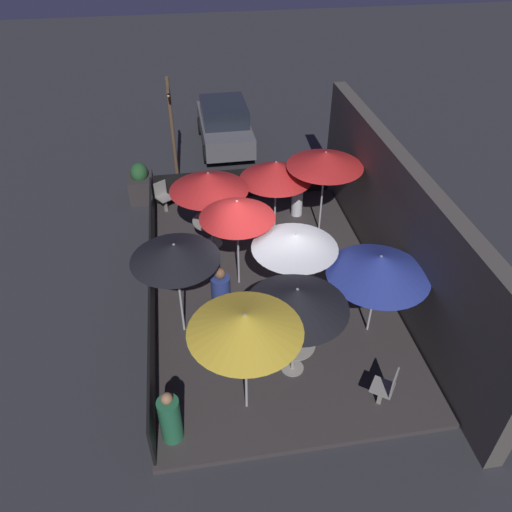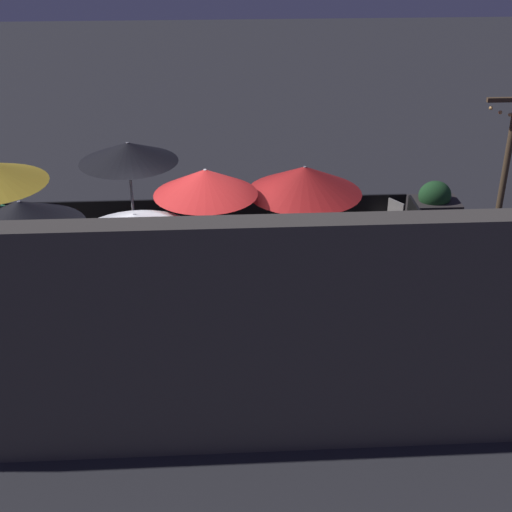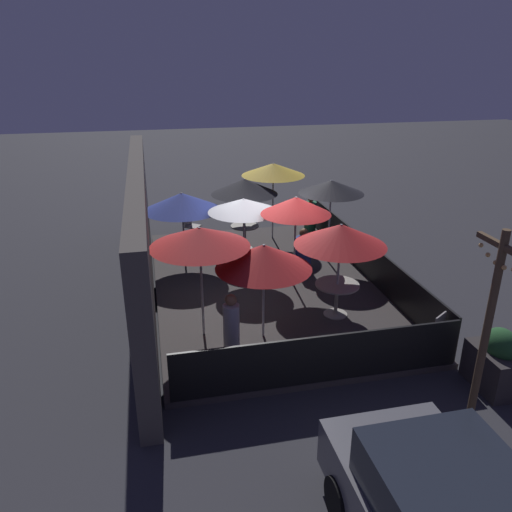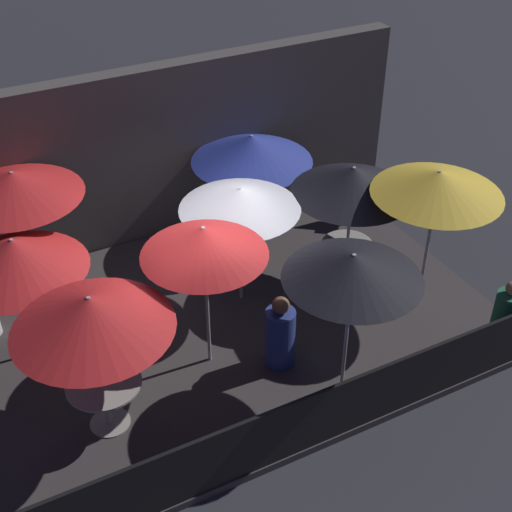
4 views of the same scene
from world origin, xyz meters
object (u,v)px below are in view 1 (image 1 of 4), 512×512
(patio_umbrella_0, at_px, (297,298))
(patron_1, at_px, (170,418))
(patio_umbrella_1, at_px, (209,181))
(dining_table_1, at_px, (211,225))
(planter_box, at_px, (141,183))
(patron_2, at_px, (221,292))
(dining_table_0, at_px, (293,349))
(patio_umbrella_5, at_px, (295,241))
(patron_0, at_px, (297,197))
(patio_umbrella_2, at_px, (325,159))
(patio_umbrella_3, at_px, (276,170))
(patio_umbrella_6, at_px, (175,252))
(patio_umbrella_7, at_px, (237,209))
(patio_chair_1, at_px, (386,387))
(patio_umbrella_8, at_px, (380,266))
(patio_umbrella_4, at_px, (245,323))
(light_post, at_px, (172,126))
(parked_car_0, at_px, (224,124))
(patio_chair_0, at_px, (163,196))

(patio_umbrella_0, relative_size, patron_1, 1.80)
(patio_umbrella_1, distance_m, dining_table_1, 1.31)
(dining_table_1, bearing_deg, planter_box, -146.92)
(patio_umbrella_0, height_order, dining_table_1, patio_umbrella_0)
(patio_umbrella_1, height_order, patron_2, patio_umbrella_1)
(patron_2, bearing_deg, dining_table_0, -128.25)
(patio_umbrella_5, relative_size, patron_0, 1.59)
(patio_umbrella_2, xyz_separation_m, dining_table_0, (4.73, -1.82, -1.60))
(patio_umbrella_3, bearing_deg, planter_box, -123.00)
(patio_umbrella_0, xyz_separation_m, patron_1, (1.16, -2.45, -1.40))
(patio_umbrella_3, height_order, dining_table_1, patio_umbrella_3)
(patio_umbrella_0, xyz_separation_m, patio_umbrella_2, (-4.73, 1.82, 0.25))
(patio_umbrella_5, relative_size, patio_umbrella_6, 0.88)
(patio_umbrella_2, bearing_deg, patron_1, -35.90)
(patio_umbrella_7, bearing_deg, dining_table_1, -163.65)
(patio_umbrella_7, distance_m, patio_chair_1, 4.81)
(patio_umbrella_1, xyz_separation_m, patio_umbrella_3, (-0.53, 1.81, -0.13))
(patio_umbrella_8, height_order, planter_box, patio_umbrella_8)
(planter_box, bearing_deg, patio_umbrella_8, 36.88)
(dining_table_1, bearing_deg, dining_table_0, 14.99)
(patron_1, bearing_deg, planter_box, -108.82)
(patio_umbrella_2, distance_m, dining_table_0, 5.31)
(patio_umbrella_7, distance_m, patron_0, 3.77)
(patio_umbrella_3, bearing_deg, patio_umbrella_1, -73.72)
(patio_umbrella_1, xyz_separation_m, patio_umbrella_2, (-0.21, 3.03, 0.26))
(patio_umbrella_1, bearing_deg, dining_table_1, 45.00)
(patio_umbrella_1, xyz_separation_m, patio_umbrella_6, (3.08, -0.91, 0.23))
(patio_chair_1, xyz_separation_m, planter_box, (-8.59, -4.64, -0.10))
(patio_umbrella_0, height_order, patio_umbrella_4, patio_umbrella_4)
(patio_umbrella_6, bearing_deg, patio_umbrella_8, 80.87)
(light_post, bearing_deg, planter_box, -51.20)
(patio_umbrella_5, relative_size, dining_table_0, 2.45)
(patio_umbrella_7, height_order, dining_table_0, patio_umbrella_7)
(patio_umbrella_2, height_order, patio_umbrella_8, patio_umbrella_2)
(patio_umbrella_1, bearing_deg, patio_umbrella_2, 93.94)
(patio_umbrella_2, distance_m, light_post, 5.31)
(patron_0, distance_m, parked_car_0, 5.38)
(parked_car_0, bearing_deg, patio_umbrella_4, -4.74)
(patio_umbrella_1, relative_size, patio_chair_0, 2.37)
(patron_1, bearing_deg, patio_umbrella_5, -157.18)
(patio_umbrella_0, distance_m, patio_chair_0, 7.03)
(patio_umbrella_2, relative_size, dining_table_1, 2.43)
(patio_umbrella_8, xyz_separation_m, patio_chair_0, (-5.63, -4.34, -1.31))
(patio_umbrella_2, xyz_separation_m, dining_table_1, (0.21, -3.03, -1.57))
(patio_umbrella_0, relative_size, patio_umbrella_3, 1.05)
(patio_umbrella_0, distance_m, patio_chair_1, 2.36)
(planter_box, xyz_separation_m, parked_car_0, (-3.26, 2.97, 0.33))
(patio_umbrella_3, xyz_separation_m, patio_umbrella_5, (3.27, -0.23, 0.10))
(patio_umbrella_0, height_order, patron_2, patio_umbrella_0)
(dining_table_1, relative_size, patron_0, 0.76)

